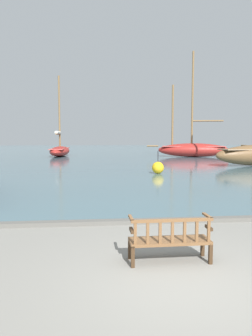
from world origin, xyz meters
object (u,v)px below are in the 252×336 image
Objects in this scene: channel_buoy at (158,168)px; park_bench at (170,239)px; sailboat_outer_port at (60,150)px; sailboat_centre_channel at (193,149)px.

park_bench is at bearing -100.34° from channel_buoy.
park_bench is 0.17× the size of sailboat_outer_port.
channel_buoy is at bearing -114.17° from sailboat_centre_channel.
sailboat_centre_channel is 16.05m from sailboat_outer_port.
sailboat_centre_channel is 1.25× the size of sailboat_outer_port.
sailboat_centre_channel is at bearing 65.83° from channel_buoy.
sailboat_outer_port is at bearing 99.19° from park_bench.
park_bench is 1.09× the size of channel_buoy.
sailboat_centre_channel is 18.36m from channel_buoy.
park_bench is 32.90m from sailboat_centre_channel.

